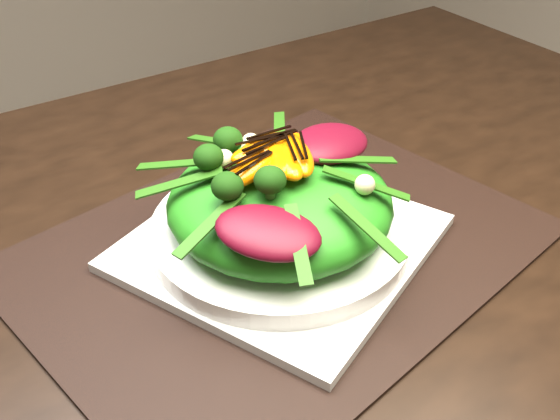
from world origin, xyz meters
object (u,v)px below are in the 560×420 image
dining_table (134,332)px  orange_segment (256,153)px  plate_base (280,242)px  lettuce_mound (280,202)px  placemat (280,248)px  salad_bowl (280,231)px

dining_table → orange_segment: size_ratio=24.47×
plate_base → lettuce_mound: (-0.00, 0.00, 0.05)m
placemat → plate_base: 0.01m
plate_base → dining_table: bearing=-178.2°
lettuce_mound → orange_segment: orange_segment is taller
dining_table → salad_bowl: bearing=1.8°
dining_table → plate_base: (0.16, 0.01, 0.03)m
placemat → salad_bowl: size_ratio=1.93×
placemat → lettuce_mound: size_ratio=2.27×
placemat → lettuce_mound: bearing=-90.0°
lettuce_mound → orange_segment: 0.05m
placemat → plate_base: bearing=-45.0°
placemat → lettuce_mound: (0.00, -0.00, 0.05)m
lettuce_mound → orange_segment: bearing=106.9°
placemat → dining_table: bearing=-178.2°
dining_table → placemat: size_ratio=3.37×
salad_bowl → lettuce_mound: size_ratio=1.18×
lettuce_mound → orange_segment: (-0.01, 0.03, 0.04)m
salad_bowl → lettuce_mound: bearing=143.1°
salad_bowl → placemat: bearing=135.0°
placemat → plate_base: plate_base is taller
dining_table → lettuce_mound: size_ratio=7.66×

